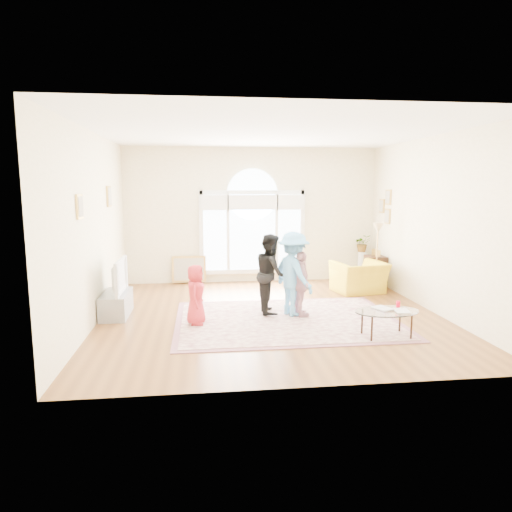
{
  "coord_description": "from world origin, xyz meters",
  "views": [
    {
      "loc": [
        -1.21,
        -7.86,
        2.3
      ],
      "look_at": [
        -0.23,
        0.3,
        1.04
      ],
      "focal_mm": 32.0,
      "sensor_mm": 36.0,
      "label": 1
    }
  ],
  "objects": [
    {
      "name": "television",
      "position": [
        -2.74,
        0.3,
        0.72
      ],
      "size": [
        0.17,
        1.05,
        0.6
      ],
      "color": "black",
      "rests_on": "tv_console"
    },
    {
      "name": "tv_console",
      "position": [
        -2.75,
        0.3,
        0.21
      ],
      "size": [
        0.45,
        1.0,
        0.42
      ],
      "primitive_type": "cube",
      "color": "gray",
      "rests_on": "ground"
    },
    {
      "name": "coffee_table",
      "position": [
        1.57,
        -1.41,
        0.4
      ],
      "size": [
        1.03,
        0.69,
        0.54
      ],
      "rotation": [
        0.0,
        0.0,
        0.05
      ],
      "color": "silver",
      "rests_on": "ground"
    },
    {
      "name": "child_blue",
      "position": [
        0.39,
        -0.09,
        0.77
      ],
      "size": [
        0.89,
        1.11,
        1.49
      ],
      "primitive_type": "imported",
      "rotation": [
        0.0,
        0.0,
        1.99
      ],
      "color": "#5CA7DF",
      "rests_on": "area_rug"
    },
    {
      "name": "floor_lamp",
      "position": [
        2.59,
        1.6,
        1.28
      ],
      "size": [
        0.32,
        0.32,
        1.51
      ],
      "color": "black",
      "rests_on": "ground"
    },
    {
      "name": "side_cabinet",
      "position": [
        2.78,
        2.15,
        0.35
      ],
      "size": [
        0.4,
        0.5,
        0.7
      ],
      "primitive_type": "cube",
      "color": "black",
      "rests_on": "ground"
    },
    {
      "name": "potted_plant",
      "position": [
        2.7,
        2.83,
        0.91
      ],
      "size": [
        0.38,
        0.33,
        0.42
      ],
      "primitive_type": "imported",
      "rotation": [
        0.0,
        0.0,
        -0.0
      ],
      "color": "#33722D",
      "rests_on": "plant_pedestal"
    },
    {
      "name": "child_pink",
      "position": [
        0.5,
        -0.18,
        0.6
      ],
      "size": [
        0.38,
        0.71,
        1.16
      ],
      "primitive_type": "imported",
      "rotation": [
        0.0,
        0.0,
        1.72
      ],
      "color": "#CB909C",
      "rests_on": "area_rug"
    },
    {
      "name": "plant_pedestal",
      "position": [
        2.7,
        2.83,
        0.35
      ],
      "size": [
        0.2,
        0.2,
        0.7
      ],
      "primitive_type": "cylinder",
      "color": "white",
      "rests_on": "ground"
    },
    {
      "name": "area_rug",
      "position": [
        0.22,
        -0.35,
        0.01
      ],
      "size": [
        3.6,
        2.6,
        0.02
      ],
      "primitive_type": "cube",
      "color": "beige",
      "rests_on": "ground"
    },
    {
      "name": "ground",
      "position": [
        0.0,
        0.0,
        0.0
      ],
      "size": [
        6.0,
        6.0,
        0.0
      ],
      "primitive_type": "plane",
      "color": "brown",
      "rests_on": "ground"
    },
    {
      "name": "armchair",
      "position": [
        2.17,
        1.53,
        0.34
      ],
      "size": [
        1.2,
        1.1,
        0.67
      ],
      "primitive_type": "imported",
      "rotation": [
        0.0,
        0.0,
        3.35
      ],
      "color": "gold",
      "rests_on": "ground"
    },
    {
      "name": "leaning_picture",
      "position": [
        -1.52,
        2.9,
        0.0
      ],
      "size": [
        0.8,
        0.14,
        0.62
      ],
      "primitive_type": "cube",
      "rotation": [
        -0.14,
        0.0,
        0.0
      ],
      "color": "tan",
      "rests_on": "ground"
    },
    {
      "name": "room_shell",
      "position": [
        0.01,
        2.83,
        1.57
      ],
      "size": [
        6.0,
        6.0,
        6.0
      ],
      "color": "#F8ECC6",
      "rests_on": "ground"
    },
    {
      "name": "rug_border",
      "position": [
        0.22,
        -0.35,
        0.01
      ],
      "size": [
        3.8,
        2.8,
        0.01
      ],
      "primitive_type": "cube",
      "color": "#875661",
      "rests_on": "ground"
    },
    {
      "name": "child_red",
      "position": [
        -1.33,
        -0.42,
        0.52
      ],
      "size": [
        0.38,
        0.53,
        1.0
      ],
      "primitive_type": "imported",
      "rotation": [
        0.0,
        0.0,
        1.43
      ],
      "color": "#B92730",
      "rests_on": "area_rug"
    },
    {
      "name": "child_black",
      "position": [
        0.02,
        0.12,
        0.74
      ],
      "size": [
        0.55,
        0.7,
        1.44
      ],
      "primitive_type": "imported",
      "rotation": [
        0.0,
        0.0,
        1.56
      ],
      "color": "black",
      "rests_on": "area_rug"
    }
  ]
}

